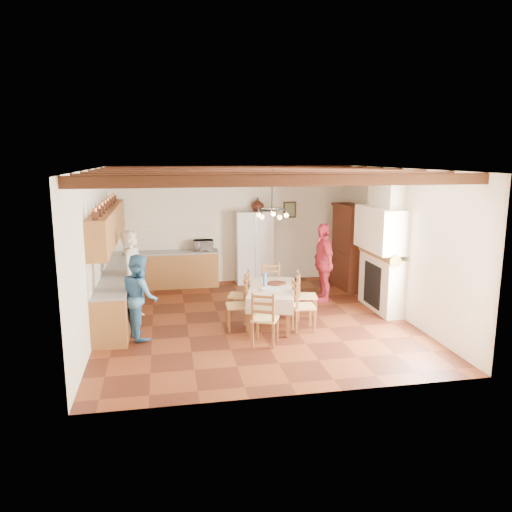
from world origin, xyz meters
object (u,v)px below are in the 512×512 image
(chair_left_near, at_px, (237,305))
(refrigerator, at_px, (253,247))
(chair_right_far, at_px, (307,295))
(chair_end_near, at_px, (265,318))
(person_woman_blue, at_px, (140,296))
(person_woman_red, at_px, (323,263))
(chair_right_near, at_px, (304,305))
(dining_table, at_px, (271,292))
(chair_left_far, at_px, (239,294))
(chair_end_far, at_px, (273,287))
(person_man, at_px, (133,275))
(hutch, at_px, (348,247))
(microwave, at_px, (204,245))

(chair_left_near, bearing_deg, refrigerator, 167.12)
(chair_right_far, height_order, chair_end_near, same)
(person_woman_blue, bearing_deg, person_woman_red, -84.31)
(chair_left_near, xyz_separation_m, chair_end_near, (0.36, -0.85, 0.00))
(chair_right_near, distance_m, person_woman_blue, 3.02)
(refrigerator, height_order, dining_table, refrigerator)
(chair_left_far, height_order, person_woman_red, person_woman_red)
(refrigerator, bearing_deg, chair_end_far, -90.48)
(person_man, bearing_deg, chair_left_far, -75.94)
(refrigerator, xyz_separation_m, chair_right_far, (0.52, -3.18, -0.45))
(chair_left_far, relative_size, chair_right_near, 1.00)
(person_woman_red, bearing_deg, hutch, 135.44)
(dining_table, height_order, chair_right_near, chair_right_near)
(hutch, height_order, person_woman_blue, hutch)
(person_man, relative_size, person_woman_blue, 1.17)
(dining_table, relative_size, person_woman_red, 1.03)
(person_man, distance_m, person_woman_blue, 1.17)
(chair_right_far, relative_size, microwave, 2.01)
(person_woman_blue, bearing_deg, chair_right_far, -97.92)
(refrigerator, distance_m, person_man, 3.83)
(chair_right_near, bearing_deg, chair_end_near, 127.20)
(chair_left_near, relative_size, chair_right_near, 1.00)
(person_woman_blue, xyz_separation_m, microwave, (1.44, 3.50, 0.27))
(person_woman_blue, distance_m, microwave, 3.79)
(chair_left_far, height_order, chair_end_near, same)
(chair_end_far, xyz_separation_m, person_woman_blue, (-2.72, -1.25, 0.29))
(dining_table, height_order, chair_left_far, chair_left_far)
(chair_left_far, relative_size, person_woman_blue, 0.63)
(chair_right_far, distance_m, person_woman_blue, 3.30)
(microwave, bearing_deg, chair_left_far, -80.74)
(chair_right_near, relative_size, microwave, 2.01)
(dining_table, xyz_separation_m, person_man, (-2.65, 0.86, 0.25))
(hutch, xyz_separation_m, chair_end_far, (-2.21, -1.33, -0.56))
(chair_right_near, height_order, microwave, microwave)
(chair_left_near, relative_size, chair_right_far, 1.00)
(chair_left_far, distance_m, chair_end_far, 0.94)
(chair_left_far, relative_size, chair_end_near, 1.00)
(refrigerator, bearing_deg, hutch, -26.05)
(person_woman_red, bearing_deg, chair_left_far, -68.44)
(refrigerator, height_order, chair_right_far, refrigerator)
(chair_right_far, height_order, chair_end_far, same)
(chair_left_near, xyz_separation_m, person_man, (-1.94, 1.05, 0.42))
(chair_left_far, distance_m, person_woman_red, 2.23)
(chair_right_near, height_order, chair_right_far, same)
(microwave, bearing_deg, chair_right_far, -59.73)
(chair_right_near, height_order, chair_end_near, same)
(hutch, bearing_deg, microwave, 161.18)
(chair_left_far, height_order, chair_right_far, same)
(chair_right_far, xyz_separation_m, microwave, (-1.81, 3.02, 0.55))
(person_woman_blue, bearing_deg, refrigerator, -53.06)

